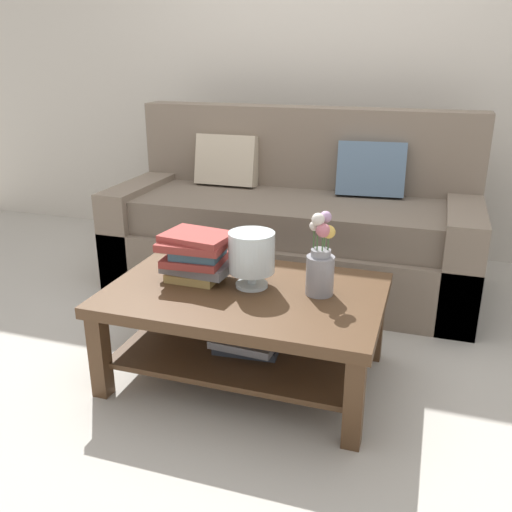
% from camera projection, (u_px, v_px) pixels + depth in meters
% --- Properties ---
extents(ground_plane, '(10.00, 10.00, 0.00)m').
position_uv_depth(ground_plane, '(260.00, 340.00, 2.85)').
color(ground_plane, '#B7B2A8').
extents(back_wall, '(6.40, 0.12, 2.70)m').
position_uv_depth(back_wall, '(333.00, 57.00, 3.85)').
color(back_wall, beige).
rests_on(back_wall, ground).
extents(couch, '(2.18, 0.90, 1.06)m').
position_uv_depth(couch, '(293.00, 226.00, 3.46)').
color(couch, '#7A6B5B').
rests_on(couch, ground).
extents(coffee_table, '(1.18, 0.77, 0.43)m').
position_uv_depth(coffee_table, '(245.00, 314.00, 2.43)').
color(coffee_table, '#4C331E').
rests_on(coffee_table, ground).
extents(book_stack_main, '(0.31, 0.25, 0.21)m').
position_uv_depth(book_stack_main, '(196.00, 256.00, 2.46)').
color(book_stack_main, tan).
rests_on(book_stack_main, coffee_table).
extents(glass_hurricane_vase, '(0.20, 0.20, 0.25)m').
position_uv_depth(glass_hurricane_vase, '(252.00, 254.00, 2.37)').
color(glass_hurricane_vase, silver).
rests_on(glass_hurricane_vase, coffee_table).
extents(flower_pitcher, '(0.12, 0.12, 0.35)m').
position_uv_depth(flower_pitcher, '(321.00, 263.00, 2.30)').
color(flower_pitcher, gray).
rests_on(flower_pitcher, coffee_table).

